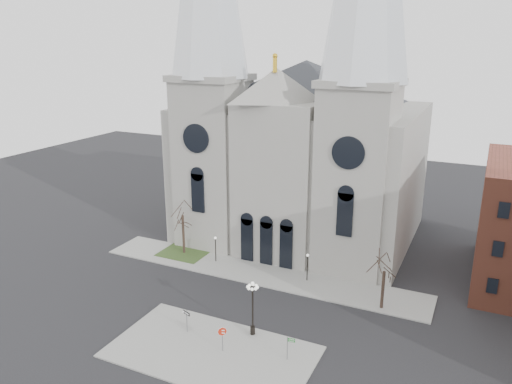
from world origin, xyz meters
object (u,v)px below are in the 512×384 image
at_px(globe_lamp, 253,302).
at_px(one_way_sign, 187,317).
at_px(stop_sign, 222,334).
at_px(street_name_sign, 288,346).

distance_m(globe_lamp, one_way_sign, 6.46).
relative_size(stop_sign, globe_lamp, 0.44).
relative_size(one_way_sign, street_name_sign, 1.02).
height_order(stop_sign, globe_lamp, globe_lamp).
xyz_separation_m(globe_lamp, street_name_sign, (4.45, -2.20, -2.09)).
distance_m(globe_lamp, street_name_sign, 5.39).
height_order(stop_sign, street_name_sign, stop_sign).
bearing_deg(globe_lamp, one_way_sign, -158.27).
xyz_separation_m(stop_sign, globe_lamp, (1.25, 3.52, 1.68)).
xyz_separation_m(stop_sign, street_name_sign, (5.70, 1.31, -0.41)).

